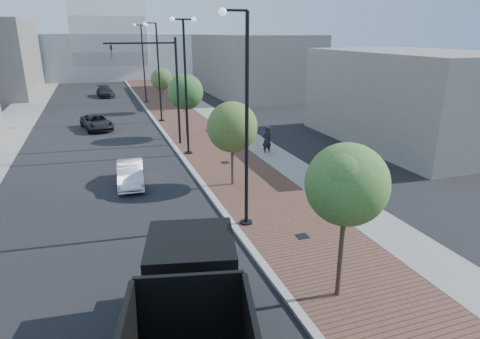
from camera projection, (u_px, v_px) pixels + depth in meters
name	position (u px, v px, depth m)	size (l,w,h in m)	color
sidewalk	(179.00, 109.00, 46.38)	(7.00, 140.00, 0.12)	#4C2D23
concrete_strip	(202.00, 108.00, 47.23)	(2.40, 140.00, 0.13)	slate
curb	(148.00, 111.00, 45.28)	(0.30, 140.00, 0.14)	gray
west_sidewalk	(17.00, 119.00, 41.21)	(4.00, 140.00, 0.12)	slate
white_sedan	(130.00, 174.00, 23.42)	(1.41, 4.04, 1.33)	silver
dark_car_mid	(97.00, 122.00, 36.85)	(2.18, 4.72, 1.31)	black
dark_car_far	(105.00, 92.00, 55.56)	(1.93, 4.75, 1.38)	black
pedestrian	(267.00, 140.00, 29.20)	(0.75, 0.49, 2.06)	black
streetlight_1	(244.00, 132.00, 17.23)	(1.44, 0.56, 9.21)	black
streetlight_2	(186.00, 87.00, 27.85)	(1.72, 0.56, 9.28)	black
streetlight_3	(158.00, 77.00, 38.71)	(1.44, 0.56, 9.21)	black
streetlight_4	(144.00, 63.00, 49.33)	(1.72, 0.56, 9.28)	black
traffic_mast	(165.00, 80.00, 30.20)	(5.09, 0.20, 8.00)	black
tree_0	(348.00, 184.00, 12.36)	(2.56, 2.54, 5.26)	#382619
tree_1	(233.00, 127.00, 22.39)	(2.78, 2.78, 4.81)	#382619
tree_2	(186.00, 92.00, 33.01)	(2.86, 2.86, 5.20)	#382619
tree_3	(162.00, 79.00, 43.81)	(2.37, 2.31, 4.75)	#382619
convention_center	(107.00, 44.00, 83.05)	(50.00, 30.00, 50.00)	#9DA1A6
commercial_block_ne	(251.00, 64.00, 58.00)	(12.00, 22.00, 8.00)	#67625C
commercial_block_e	(412.00, 98.00, 31.93)	(10.00, 16.00, 7.00)	slate
utility_cover_1	(302.00, 236.00, 17.38)	(0.50, 0.50, 0.02)	black
utility_cover_2	(225.00, 162.00, 27.22)	(0.50, 0.50, 0.02)	black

